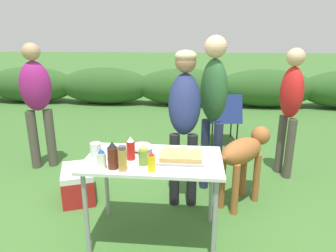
% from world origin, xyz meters
% --- Properties ---
extents(ground_plane, '(60.00, 60.00, 0.00)m').
position_xyz_m(ground_plane, '(0.00, 0.00, 0.00)').
color(ground_plane, '#3D6B2D').
extents(shrub_hedge, '(14.40, 0.90, 0.92)m').
position_xyz_m(shrub_hedge, '(0.00, 5.23, 0.46)').
color(shrub_hedge, '#2D5623').
rests_on(shrub_hedge, ground).
extents(folding_table, '(1.10, 0.64, 0.74)m').
position_xyz_m(folding_table, '(0.00, 0.00, 0.66)').
color(folding_table, silver).
rests_on(folding_table, ground).
extents(food_tray, '(0.36, 0.27, 0.06)m').
position_xyz_m(food_tray, '(0.22, -0.01, 0.77)').
color(food_tray, '#9E9EA3').
rests_on(food_tray, folding_table).
extents(plate_stack, '(0.22, 0.22, 0.03)m').
position_xyz_m(plate_stack, '(-0.37, 0.02, 0.75)').
color(plate_stack, white).
rests_on(plate_stack, folding_table).
extents(mixing_bowl, '(0.19, 0.19, 0.07)m').
position_xyz_m(mixing_bowl, '(-0.12, 0.15, 0.78)').
color(mixing_bowl, silver).
rests_on(mixing_bowl, folding_table).
extents(paper_cup_stack, '(0.08, 0.08, 0.17)m').
position_xyz_m(paper_cup_stack, '(-0.42, -0.15, 0.83)').
color(paper_cup_stack, white).
rests_on(paper_cup_stack, folding_table).
extents(bbq_sauce_bottle, '(0.08, 0.08, 0.21)m').
position_xyz_m(bbq_sauce_bottle, '(-0.27, -0.21, 0.84)').
color(bbq_sauce_bottle, '#562314').
rests_on(bbq_sauce_bottle, folding_table).
extents(relish_jar, '(0.08, 0.08, 0.14)m').
position_xyz_m(relish_jar, '(-0.06, -0.12, 0.81)').
color(relish_jar, olive).
rests_on(relish_jar, folding_table).
extents(mustard_bottle, '(0.06, 0.06, 0.16)m').
position_xyz_m(mustard_bottle, '(0.02, -0.24, 0.81)').
color(mustard_bottle, yellow).
rests_on(mustard_bottle, folding_table).
extents(ketchup_bottle, '(0.07, 0.07, 0.19)m').
position_xyz_m(ketchup_bottle, '(-0.18, -0.03, 0.83)').
color(ketchup_bottle, red).
rests_on(ketchup_bottle, folding_table).
extents(mayo_bottle, '(0.07, 0.07, 0.16)m').
position_xyz_m(mayo_bottle, '(-0.35, -0.22, 0.81)').
color(mayo_bottle, silver).
rests_on(mayo_bottle, folding_table).
extents(spice_jar, '(0.06, 0.06, 0.19)m').
position_xyz_m(spice_jar, '(-0.19, -0.24, 0.83)').
color(spice_jar, '#B2893D').
rests_on(spice_jar, folding_table).
extents(standing_person_in_dark_puffer, '(0.32, 0.45, 1.56)m').
position_xyz_m(standing_person_in_dark_puffer, '(0.22, 0.68, 0.99)').
color(standing_person_in_dark_puffer, black).
rests_on(standing_person_in_dark_puffer, ground).
extents(standing_person_with_beanie, '(0.33, 0.38, 1.56)m').
position_xyz_m(standing_person_with_beanie, '(1.44, 1.38, 0.95)').
color(standing_person_with_beanie, '#4C473D').
rests_on(standing_person_with_beanie, ground).
extents(standing_person_in_red_jacket, '(0.37, 0.36, 1.69)m').
position_xyz_m(standing_person_in_red_jacket, '(0.51, 0.89, 1.05)').
color(standing_person_in_red_jacket, '#232D4C').
rests_on(standing_person_in_red_jacket, ground).
extents(standing_person_in_navy_coat, '(0.45, 0.40, 1.61)m').
position_xyz_m(standing_person_in_navy_coat, '(-1.67, 1.33, 0.96)').
color(standing_person_in_navy_coat, '#4C473D').
rests_on(standing_person_in_navy_coat, ground).
extents(dog, '(0.66, 0.71, 0.77)m').
position_xyz_m(dog, '(0.83, 0.66, 0.54)').
color(dog, '#9E5B2D').
rests_on(dog, ground).
extents(camp_chair_green_behind_table, '(0.54, 0.65, 0.83)m').
position_xyz_m(camp_chair_green_behind_table, '(0.78, 2.46, 0.47)').
color(camp_chair_green_behind_table, navy).
rests_on(camp_chair_green_behind_table, ground).
extents(cooler_box, '(0.47, 0.56, 0.34)m').
position_xyz_m(cooler_box, '(-0.90, 0.57, 0.17)').
color(cooler_box, '#B21E1E').
rests_on(cooler_box, ground).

